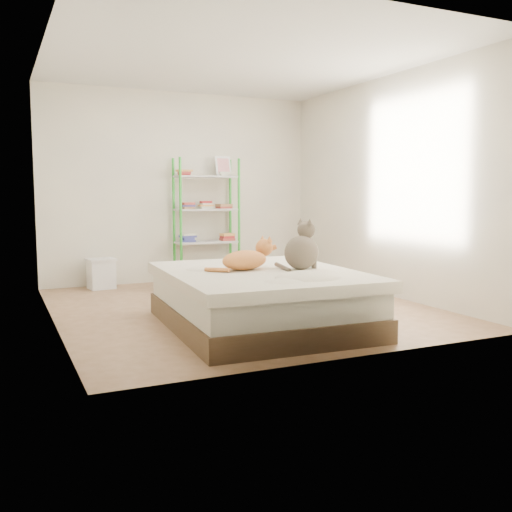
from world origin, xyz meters
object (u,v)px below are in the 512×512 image
orange_cat (245,258)px  white_bin (101,273)px  bed (260,299)px  shelf_unit (207,221)px  grey_cat (302,245)px  cardboard_box (183,277)px

orange_cat → white_bin: size_ratio=1.45×
bed → shelf_unit: (0.49, 2.79, 0.58)m
grey_cat → white_bin: grey_cat is taller
orange_cat → shelf_unit: bearing=60.9°
cardboard_box → white_bin: bearing=157.3°
cardboard_box → white_bin: 1.06m
bed → grey_cat: size_ratio=4.67×
bed → white_bin: bearing=111.9°
orange_cat → cardboard_box: orange_cat is taller
shelf_unit → white_bin: shelf_unit is taller
grey_cat → cardboard_box: size_ratio=0.95×
bed → grey_cat: bearing=-12.4°
bed → shelf_unit: shelf_unit is taller
grey_cat → cardboard_box: 2.46m
white_bin → bed: bearing=-70.7°
orange_cat → white_bin: 2.83m
grey_cat → white_bin: (-1.34, 2.86, -0.55)m
bed → grey_cat: grey_cat is taller
grey_cat → white_bin: bearing=-2.7°
grey_cat → cardboard_box: grey_cat is taller
orange_cat → white_bin: orange_cat is taller
white_bin → orange_cat: bearing=-72.2°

